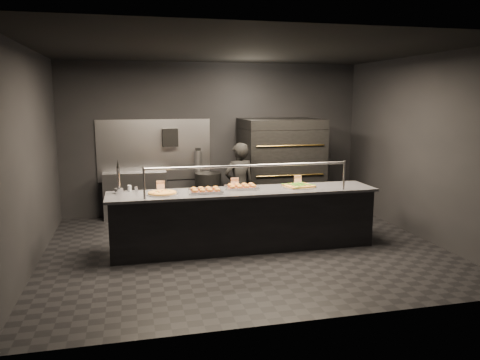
% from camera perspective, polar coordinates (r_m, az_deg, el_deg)
% --- Properties ---
extents(room, '(6.04, 6.00, 3.00)m').
position_cam_1_polar(room, '(7.08, 0.22, 3.39)').
color(room, black).
rests_on(room, ground).
extents(service_counter, '(4.10, 0.78, 1.37)m').
position_cam_1_polar(service_counter, '(7.23, 0.49, -4.80)').
color(service_counter, black).
rests_on(service_counter, ground).
extents(pizza_oven, '(1.50, 1.23, 1.91)m').
position_cam_1_polar(pizza_oven, '(9.25, 4.91, 1.59)').
color(pizza_oven, black).
rests_on(pizza_oven, ground).
extents(prep_shelf, '(1.20, 0.35, 0.90)m').
position_cam_1_polar(prep_shelf, '(9.29, -12.63, -1.81)').
color(prep_shelf, '#99999E').
rests_on(prep_shelf, ground).
extents(towel_dispenser, '(0.30, 0.20, 0.35)m').
position_cam_1_polar(towel_dispenser, '(9.24, -8.53, 5.15)').
color(towel_dispenser, black).
rests_on(towel_dispenser, room).
extents(fire_extinguisher, '(0.14, 0.14, 0.51)m').
position_cam_1_polar(fire_extinguisher, '(9.37, -5.11, 2.27)').
color(fire_extinguisher, '#B2B2B7').
rests_on(fire_extinguisher, room).
extents(beer_tap, '(0.13, 0.19, 0.50)m').
position_cam_1_polar(beer_tap, '(7.10, -14.57, -0.44)').
color(beer_tap, silver).
rests_on(beer_tap, service_counter).
extents(round_pizza, '(0.48, 0.48, 0.03)m').
position_cam_1_polar(round_pizza, '(6.94, -9.46, -1.56)').
color(round_pizza, silver).
rests_on(round_pizza, service_counter).
extents(slider_tray_a, '(0.53, 0.43, 0.08)m').
position_cam_1_polar(slider_tray_a, '(6.97, -4.24, -1.28)').
color(slider_tray_a, silver).
rests_on(slider_tray_a, service_counter).
extents(slider_tray_b, '(0.57, 0.48, 0.08)m').
position_cam_1_polar(slider_tray_b, '(7.25, 0.23, -0.82)').
color(slider_tray_b, silver).
rests_on(slider_tray_b, service_counter).
extents(square_pizza, '(0.53, 0.53, 0.05)m').
position_cam_1_polar(square_pizza, '(7.44, 7.17, -0.71)').
color(square_pizza, silver).
rests_on(square_pizza, service_counter).
extents(condiment_jar, '(0.15, 0.06, 0.10)m').
position_cam_1_polar(condiment_jar, '(7.19, -13.08, -1.03)').
color(condiment_jar, silver).
rests_on(condiment_jar, service_counter).
extents(tent_cards, '(2.33, 0.04, 0.15)m').
position_cam_1_polar(tent_cards, '(7.35, -0.91, -0.31)').
color(tent_cards, white).
rests_on(tent_cards, service_counter).
extents(trash_bin, '(0.52, 0.52, 0.86)m').
position_cam_1_polar(trash_bin, '(9.23, -3.88, -1.78)').
color(trash_bin, black).
rests_on(trash_bin, ground).
extents(worker, '(0.63, 0.48, 1.54)m').
position_cam_1_polar(worker, '(8.26, -0.10, -0.76)').
color(worker, black).
rests_on(worker, ground).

